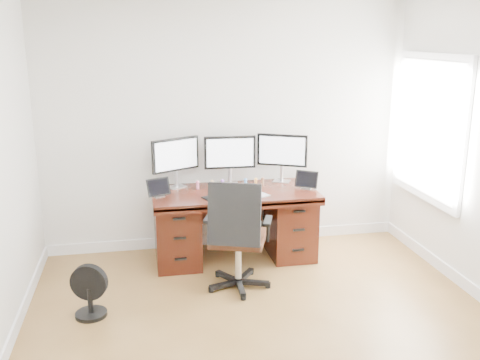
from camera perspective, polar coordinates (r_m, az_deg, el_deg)
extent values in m
plane|color=olive|center=(4.25, 4.05, -17.83)|extent=(4.50, 4.50, 0.00)
cube|color=white|center=(5.85, -1.41, 5.68)|extent=(4.00, 0.10, 2.70)
cube|color=white|center=(5.81, 19.51, 5.26)|extent=(0.04, 1.30, 1.50)
cube|color=white|center=(5.80, 19.34, 5.26)|extent=(0.01, 1.15, 1.35)
cube|color=#3A140B|center=(5.56, -0.59, -1.44)|extent=(1.70, 0.80, 0.05)
cube|color=#3A140B|center=(5.63, -6.72, -5.34)|extent=(0.45, 0.70, 0.70)
cube|color=#3A140B|center=(5.84, 5.24, -4.56)|extent=(0.45, 0.70, 0.70)
cube|color=black|center=(5.91, -1.11, -2.72)|extent=(0.74, 0.03, 0.40)
cylinder|color=black|center=(5.19, -0.19, -10.83)|extent=(0.73, 0.73, 0.08)
cylinder|color=silver|center=(5.08, -0.19, -8.35)|extent=(0.06, 0.06, 0.41)
cube|color=#3F2012|center=(5.01, -0.19, -6.21)|extent=(0.62, 0.61, 0.07)
cube|color=black|center=(4.69, -0.61, -3.72)|extent=(0.46, 0.20, 0.56)
cube|color=black|center=(4.99, -3.33, -4.07)|extent=(0.14, 0.25, 0.03)
cube|color=black|center=(4.91, 2.99, -4.38)|extent=(0.14, 0.25, 0.03)
cylinder|color=black|center=(4.87, -15.58, -13.60)|extent=(0.27, 0.27, 0.03)
cylinder|color=black|center=(4.81, -15.69, -12.26)|extent=(0.04, 0.04, 0.22)
cylinder|color=black|center=(4.74, -15.83, -10.55)|extent=(0.32, 0.15, 0.31)
cube|color=silver|center=(5.74, -6.79, -0.71)|extent=(0.22, 0.21, 0.01)
cylinder|color=silver|center=(5.72, -6.81, 0.11)|extent=(0.04, 0.04, 0.18)
cube|color=black|center=(5.65, -6.90, 2.71)|extent=(0.51, 0.28, 0.35)
cube|color=white|center=(5.64, -6.79, 2.67)|extent=(0.45, 0.23, 0.30)
cube|color=silver|center=(5.80, -1.07, -0.41)|extent=(0.19, 0.15, 0.01)
cylinder|color=silver|center=(5.78, -1.08, 0.40)|extent=(0.04, 0.04, 0.18)
cube|color=black|center=(5.72, -1.09, 2.97)|extent=(0.55, 0.06, 0.35)
cube|color=white|center=(5.70, -1.06, 2.93)|extent=(0.50, 0.02, 0.30)
cube|color=silver|center=(5.93, 4.46, -0.12)|extent=(0.22, 0.21, 0.01)
cylinder|color=silver|center=(5.91, 4.47, 0.67)|extent=(0.04, 0.04, 0.18)
cube|color=black|center=(5.85, 4.53, 3.19)|extent=(0.51, 0.28, 0.35)
cube|color=white|center=(5.83, 4.49, 3.15)|extent=(0.45, 0.23, 0.30)
cube|color=silver|center=(5.42, -8.65, -1.71)|extent=(0.12, 0.11, 0.01)
cube|color=black|center=(5.39, -8.68, -0.76)|extent=(0.25, 0.15, 0.17)
cube|color=silver|center=(5.69, 7.10, -0.85)|extent=(0.13, 0.12, 0.01)
cube|color=black|center=(5.66, 7.13, 0.06)|extent=(0.24, 0.19, 0.17)
cube|color=white|center=(5.40, -0.68, -1.59)|extent=(0.26, 0.12, 0.01)
cube|color=silver|center=(5.40, 2.21, -1.62)|extent=(0.19, 0.19, 0.01)
cube|color=black|center=(5.34, -2.89, -1.83)|extent=(0.24, 0.20, 0.01)
cube|color=black|center=(5.57, -0.85, -1.07)|extent=(0.15, 0.08, 0.01)
cylinder|color=#D76D92|center=(5.63, -4.53, -0.67)|extent=(0.03, 0.03, 0.06)
sphere|color=#D76D92|center=(5.62, -4.54, -0.25)|extent=(0.04, 0.04, 0.04)
cylinder|color=tan|center=(5.65, -2.99, -0.59)|extent=(0.03, 0.03, 0.06)
sphere|color=tan|center=(5.64, -2.99, -0.17)|extent=(0.04, 0.04, 0.04)
cylinder|color=#9B5BDA|center=(5.67, -1.89, -0.54)|extent=(0.03, 0.03, 0.06)
sphere|color=#9B5BDA|center=(5.66, -1.89, -0.11)|extent=(0.04, 0.04, 0.04)
cylinder|color=#5898DC|center=(5.71, 0.59, -0.41)|extent=(0.03, 0.03, 0.06)
sphere|color=#5898DC|center=(5.70, 0.59, 0.01)|extent=(0.04, 0.04, 0.04)
cylinder|color=#F5A440|center=(5.73, 1.70, -0.35)|extent=(0.03, 0.03, 0.06)
sphere|color=#F5A440|center=(5.72, 1.70, 0.07)|extent=(0.04, 0.04, 0.04)
cylinder|color=brown|center=(5.75, 2.43, -0.31)|extent=(0.03, 0.03, 0.06)
sphere|color=brown|center=(5.74, 2.43, 0.11)|extent=(0.04, 0.04, 0.04)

